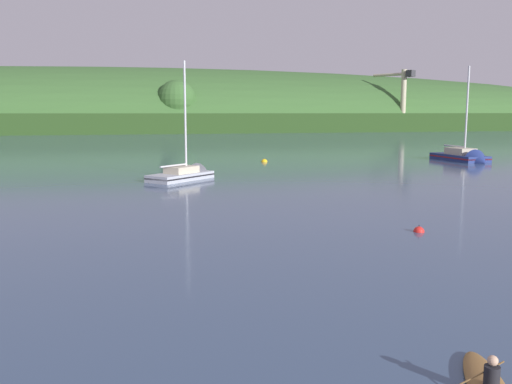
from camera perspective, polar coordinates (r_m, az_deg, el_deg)
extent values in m
cube|color=#27431B|center=(181.03, -13.37, 7.09)|extent=(584.27, 121.03, 5.49)
ellipsoid|color=#38602D|center=(203.81, -11.52, 6.48)|extent=(470.49, 127.42, 42.89)
sphere|color=#38602D|center=(170.89, -8.24, 9.48)|extent=(11.85, 11.85, 11.85)
cube|color=#4C4C51|center=(190.65, 14.94, 6.56)|extent=(5.15, 5.15, 2.00)
cylinder|color=#BCB293|center=(190.65, 15.05, 9.52)|extent=(1.77, 1.77, 17.75)
cylinder|color=#BCB293|center=(193.87, 13.78, 11.75)|extent=(6.25, 12.52, 0.98)
cube|color=#333338|center=(189.73, 15.76, 11.76)|extent=(3.13, 2.94, 2.13)
cube|color=navy|center=(71.38, 20.33, 3.10)|extent=(3.61, 7.90, 1.45)
cone|color=navy|center=(68.31, 22.24, 2.79)|extent=(3.16, 2.10, 3.06)
cube|color=maroon|center=(71.35, 20.34, 3.41)|extent=(3.64, 7.91, 0.15)
cube|color=#BCB299|center=(71.14, 20.46, 3.98)|extent=(2.36, 3.60, 0.80)
cylinder|color=silver|center=(70.37, 21.04, 7.86)|extent=(0.22, 0.22, 10.48)
cylinder|color=silver|center=(72.13, 19.90, 4.50)|extent=(0.40, 4.07, 0.18)
cube|color=#ADB2BC|center=(48.01, -7.84, 1.31)|extent=(6.46, 5.79, 1.10)
cone|color=#ADB2BC|center=(50.34, -5.52, 1.67)|extent=(2.73, 2.91, 2.49)
cube|color=black|center=(47.98, -7.85, 1.64)|extent=(6.48, 5.81, 0.12)
cube|color=#BCB299|center=(48.04, -7.74, 2.32)|extent=(3.27, 3.08, 0.57)
cylinder|color=silver|center=(48.25, -7.35, 7.71)|extent=(0.18, 0.18, 9.57)
cylinder|color=silver|center=(47.25, -8.55, 2.74)|extent=(2.66, 2.07, 0.15)
cylinder|color=black|center=(12.81, 23.26, -17.40)|extent=(0.44, 0.44, 0.55)
sphere|color=tan|center=(12.65, 23.37, -15.78)|extent=(0.22, 0.22, 0.22)
cylinder|color=olive|center=(12.86, 21.46, -17.57)|extent=(1.10, 0.65, 0.89)
sphere|color=yellow|center=(64.98, 0.87, 3.14)|extent=(0.73, 0.73, 0.73)
cylinder|color=black|center=(64.95, 0.87, 3.50)|extent=(0.04, 0.04, 0.08)
sphere|color=red|center=(28.17, 16.55, -3.98)|extent=(0.54, 0.54, 0.54)
cylinder|color=black|center=(28.11, 16.57, -3.37)|extent=(0.04, 0.04, 0.08)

